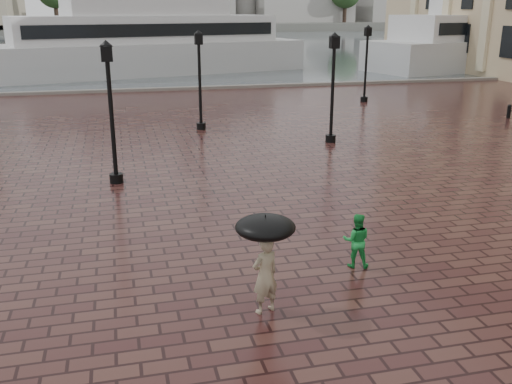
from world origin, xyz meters
TOP-DOWN VIEW (x-y plane):
  - ground at (0.00, 0.00)m, footprint 300.00×300.00m
  - harbour_water at (0.00, 92.00)m, footprint 240.00×240.00m
  - quay_edge at (0.00, 32.00)m, footprint 80.00×0.60m
  - far_shore at (0.00, 160.00)m, footprint 300.00×60.00m
  - street_lamps at (-1.60, 17.60)m, footprint 21.44×14.44m
  - adult_pedestrian at (-3.37, 0.72)m, footprint 0.64×0.54m
  - child_pedestrian at (-0.92, 2.18)m, footprint 0.72×0.64m
  - ferry_near at (-2.79, 43.14)m, footprint 28.62×13.60m
  - ferry_far at (30.49, 41.37)m, footprint 28.77×13.31m
  - umbrella at (-3.37, 0.72)m, footprint 1.10×1.10m

SIDE VIEW (x-z plane):
  - ground at x=0.00m, z-range 0.00..0.00m
  - harbour_water at x=0.00m, z-range 0.00..0.00m
  - quay_edge at x=0.00m, z-range -0.15..0.15m
  - child_pedestrian at x=-0.92m, z-range 0.00..1.23m
  - adult_pedestrian at x=-3.37m, z-range 0.00..1.51m
  - far_shore at x=0.00m, z-range 0.00..2.00m
  - umbrella at x=-3.37m, z-range 1.16..2.25m
  - street_lamps at x=-1.60m, z-range 0.13..4.53m
  - ferry_near at x=-2.79m, z-range -1.82..7.31m
  - ferry_far at x=30.49m, z-range -1.83..7.35m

